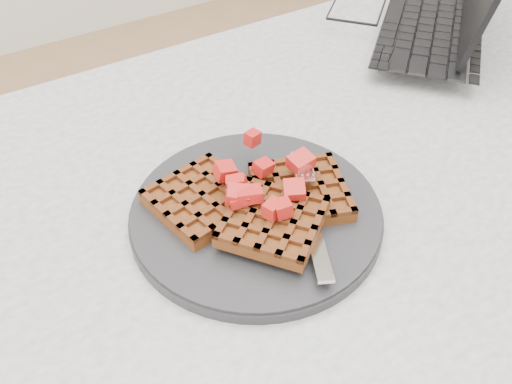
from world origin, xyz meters
TOP-DOWN VIEW (x-y plane):
  - table at (0.00, 0.00)m, footprint 1.20×0.80m
  - plate at (-0.13, 0.01)m, footprint 0.27×0.27m
  - waffles at (-0.13, 0.00)m, footprint 0.21×0.20m
  - strawberry_pile at (-0.13, 0.01)m, footprint 0.15×0.15m
  - fork at (-0.09, -0.03)m, footprint 0.10×0.17m
  - laptop at (0.32, 0.24)m, footprint 0.45×0.44m

SIDE VIEW (x-z plane):
  - table at x=0.00m, z-range 0.26..1.01m
  - plate at x=-0.13m, z-range 0.75..0.77m
  - fork at x=-0.09m, z-range 0.77..0.78m
  - waffles at x=-0.13m, z-range 0.76..0.79m
  - laptop at x=0.32m, z-range 0.66..0.92m
  - strawberry_pile at x=-0.13m, z-range 0.79..0.82m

